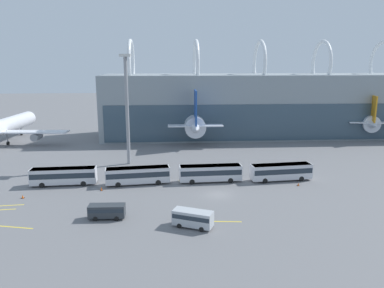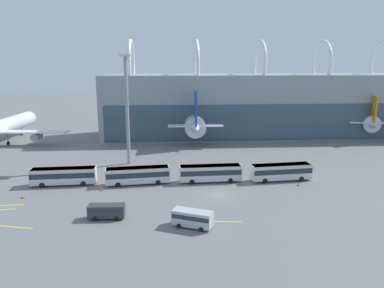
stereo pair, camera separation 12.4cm
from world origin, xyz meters
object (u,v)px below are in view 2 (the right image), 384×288
object	(u,v)px
shuttle_bus_3	(281,171)
service_van_crossing	(192,218)
shuttle_bus_0	(64,175)
floodlight_mast	(127,101)
traffic_cone_0	(298,184)
traffic_cone_2	(23,197)
service_van_foreground	(107,210)
shuttle_bus_2	(210,172)
airliner_at_gate_far	(192,120)
traffic_cone_1	(101,189)
airliner_parked_remote	(358,117)
shuttle_bus_1	(138,174)

from	to	relation	value
shuttle_bus_3	service_van_crossing	world-z (taller)	shuttle_bus_3
shuttle_bus_0	floodlight_mast	xyz separation A→B (m)	(10.77, 14.35, 12.33)
traffic_cone_0	traffic_cone_2	bearing A→B (deg)	-176.21
service_van_foreground	floodlight_mast	size ratio (longest dim) A/B	0.22
shuttle_bus_2	floodlight_mast	bearing A→B (deg)	137.28
airliner_at_gate_far	shuttle_bus_0	world-z (taller)	airliner_at_gate_far
traffic_cone_2	traffic_cone_1	bearing A→B (deg)	13.16
airliner_parked_remote	traffic_cone_0	bearing A→B (deg)	156.43
traffic_cone_1	shuttle_bus_1	bearing A→B (deg)	27.43
traffic_cone_0	shuttle_bus_2	bearing A→B (deg)	167.69
shuttle_bus_1	shuttle_bus_3	size ratio (longest dim) A/B	1.00
shuttle_bus_3	floodlight_mast	xyz separation A→B (m)	(-30.91, 14.36, 12.33)
shuttle_bus_3	service_van_crossing	size ratio (longest dim) A/B	2.04
shuttle_bus_1	service_van_crossing	bearing A→B (deg)	-71.47
traffic_cone_2	airliner_parked_remote	bearing A→B (deg)	32.45
airliner_at_gate_far	traffic_cone_1	size ratio (longest dim) A/B	51.52
shuttle_bus_3	airliner_at_gate_far	bearing A→B (deg)	101.83
airliner_parked_remote	traffic_cone_1	distance (m)	90.89
service_van_foreground	traffic_cone_2	bearing A→B (deg)	150.58
traffic_cone_1	shuttle_bus_2	bearing A→B (deg)	10.68
shuttle_bus_1	airliner_parked_remote	bearing A→B (deg)	29.43
airliner_at_gate_far	shuttle_bus_1	xyz separation A→B (m)	(-13.40, -45.43, -3.34)
airliner_parked_remote	service_van_crossing	distance (m)	90.37
shuttle_bus_0	traffic_cone_0	world-z (taller)	shuttle_bus_0
service_van_foreground	airliner_at_gate_far	bearing A→B (deg)	76.38
airliner_at_gate_far	traffic_cone_0	bearing A→B (deg)	-160.57
service_van_crossing	traffic_cone_2	world-z (taller)	service_van_crossing
shuttle_bus_2	floodlight_mast	xyz separation A→B (m)	(-17.02, 14.28, 12.33)
service_van_foreground	shuttle_bus_3	bearing A→B (deg)	29.19
airliner_at_gate_far	traffic_cone_2	distance (m)	61.28
shuttle_bus_2	shuttle_bus_3	bearing A→B (deg)	-3.07
service_van_crossing	airliner_parked_remote	bearing A→B (deg)	-106.52
shuttle_bus_0	service_van_foreground	distance (m)	19.32
shuttle_bus_0	service_van_crossing	world-z (taller)	shuttle_bus_0
airliner_at_gate_far	traffic_cone_2	xyz separation A→B (m)	(-32.51, -51.71, -4.97)
shuttle_bus_0	traffic_cone_2	world-z (taller)	shuttle_bus_0
airliner_at_gate_far	shuttle_bus_2	world-z (taller)	airliner_at_gate_far
traffic_cone_1	shuttle_bus_0	bearing A→B (deg)	153.64
shuttle_bus_1	traffic_cone_2	size ratio (longest dim) A/B	20.83
shuttle_bus_3	traffic_cone_2	bearing A→B (deg)	-177.74
shuttle_bus_0	shuttle_bus_2	xyz separation A→B (m)	(27.78, 0.08, 0.00)
shuttle_bus_0	shuttle_bus_2	world-z (taller)	same
shuttle_bus_0	floodlight_mast	world-z (taller)	floodlight_mast
traffic_cone_0	floodlight_mast	bearing A→B (deg)	151.80
airliner_parked_remote	shuttle_bus_3	distance (m)	63.04
airliner_parked_remote	shuttle_bus_1	size ratio (longest dim) A/B	3.38
service_van_crossing	traffic_cone_0	world-z (taller)	service_van_crossing
shuttle_bus_2	service_van_crossing	distance (m)	20.66
shuttle_bus_3	traffic_cone_1	xyz separation A→B (m)	(-34.13, -3.73, -1.55)
shuttle_bus_2	traffic_cone_2	xyz separation A→B (m)	(-33.00, -6.80, -1.63)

